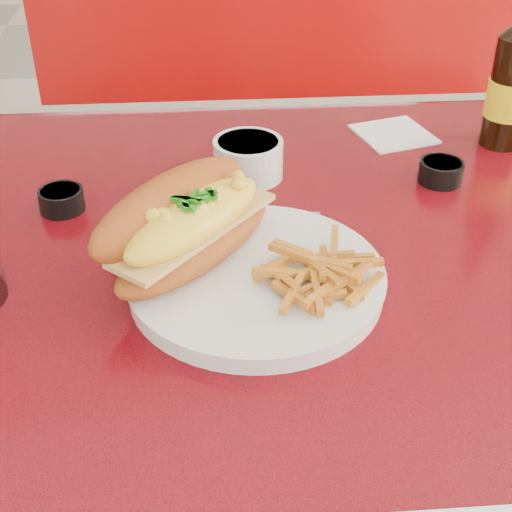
{
  "coord_description": "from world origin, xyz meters",
  "views": [
    {
      "loc": [
        -0.2,
        -0.7,
        1.22
      ],
      "look_at": [
        -0.16,
        -0.1,
        0.81
      ],
      "focal_mm": 50.0,
      "sensor_mm": 36.0,
      "label": 1
    }
  ],
  "objects": [
    {
      "name": "mac_hoagie",
      "position": [
        -0.23,
        -0.06,
        0.83
      ],
      "size": [
        0.23,
        0.25,
        0.1
      ],
      "rotation": [
        0.0,
        0.0,
        0.86
      ],
      "color": "#A6501A",
      "rests_on": "dinner_plate"
    },
    {
      "name": "gravy_ramekin",
      "position": [
        -0.15,
        0.15,
        0.8
      ],
      "size": [
        0.1,
        0.1,
        0.05
      ],
      "rotation": [
        0.0,
        0.0,
        0.03
      ],
      "color": "silver",
      "rests_on": "diner_table"
    },
    {
      "name": "beer_bottle",
      "position": [
        0.22,
        0.22,
        0.86
      ],
      "size": [
        0.08,
        0.08,
        0.25
      ],
      "rotation": [
        0.0,
        0.0,
        -0.34
      ],
      "color": "black",
      "rests_on": "diner_table"
    },
    {
      "name": "sauce_cup_left",
      "position": [
        -0.39,
        0.08,
        0.79
      ],
      "size": [
        0.06,
        0.06,
        0.03
      ],
      "rotation": [
        0.0,
        0.0,
        -0.19
      ],
      "color": "black",
      "rests_on": "diner_table"
    },
    {
      "name": "paper_napkin",
      "position": [
        0.08,
        0.27,
        0.77
      ],
      "size": [
        0.13,
        0.13,
        0.0
      ],
      "primitive_type": "cube",
      "rotation": [
        0.0,
        0.0,
        0.28
      ],
      "color": "white",
      "rests_on": "diner_table"
    },
    {
      "name": "fries_pile",
      "position": [
        -0.09,
        -0.12,
        0.8
      ],
      "size": [
        0.13,
        0.12,
        0.03
      ],
      "primitive_type": null,
      "rotation": [
        0.0,
        0.0,
        0.32
      ],
      "color": "orange",
      "rests_on": "dinner_plate"
    },
    {
      "name": "dinner_plate",
      "position": [
        -0.16,
        -0.1,
        0.78
      ],
      "size": [
        0.36,
        0.36,
        0.02
      ],
      "rotation": [
        0.0,
        0.0,
        0.41
      ],
      "color": "silver",
      "rests_on": "diner_table"
    },
    {
      "name": "booth_bench_far",
      "position": [
        0.0,
        0.81,
        0.29
      ],
      "size": [
        1.2,
        0.51,
        0.9
      ],
      "color": "#980A0A",
      "rests_on": "ground"
    },
    {
      "name": "sauce_cup_right",
      "position": [
        0.1,
        0.12,
        0.79
      ],
      "size": [
        0.07,
        0.07,
        0.03
      ],
      "rotation": [
        0.0,
        0.0,
        -0.14
      ],
      "color": "black",
      "rests_on": "diner_table"
    },
    {
      "name": "fork",
      "position": [
        -0.09,
        -0.05,
        0.79
      ],
      "size": [
        0.04,
        0.15,
        0.0
      ],
      "rotation": [
        0.0,
        0.0,
        1.4
      ],
      "color": "silver",
      "rests_on": "dinner_plate"
    },
    {
      "name": "diner_table",
      "position": [
        0.0,
        0.0,
        0.61
      ],
      "size": [
        1.23,
        0.83,
        0.77
      ],
      "color": "red",
      "rests_on": "ground"
    }
  ]
}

